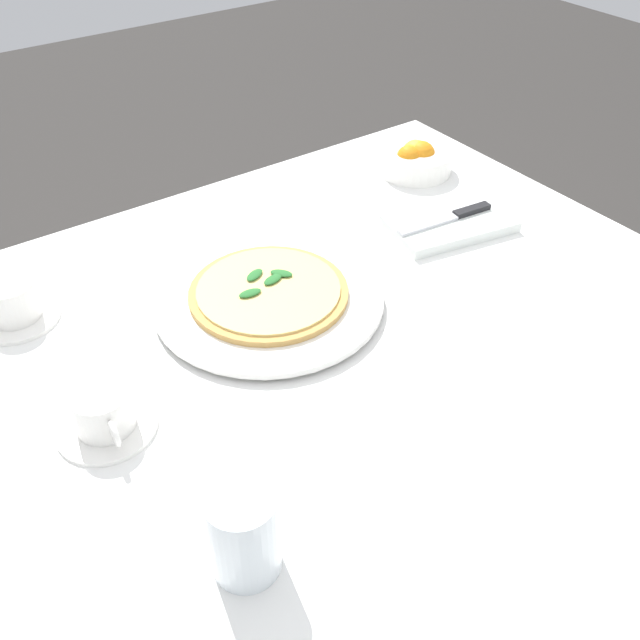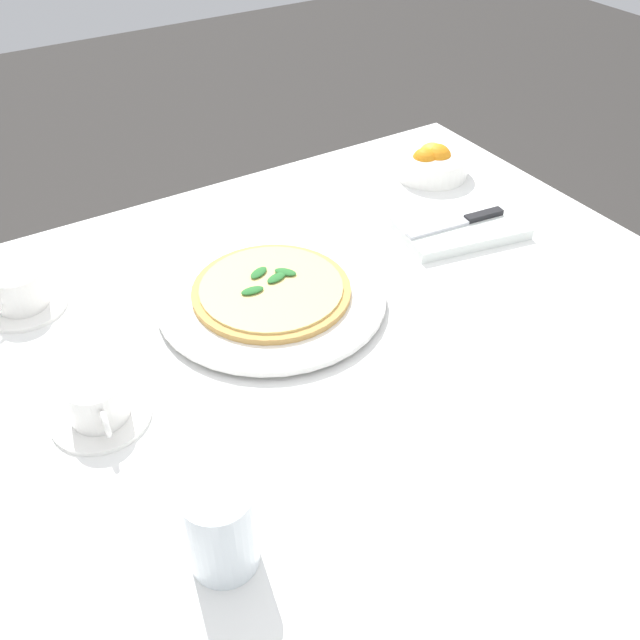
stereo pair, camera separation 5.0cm
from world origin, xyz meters
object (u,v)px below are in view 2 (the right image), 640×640
Objects in this scene: pizza_plate at (272,297)px; citrus_bowl at (431,162)px; coffee_cup_near_right at (98,403)px; water_glass_center_back at (222,533)px; pizza at (271,290)px; dinner_knife at (460,222)px; napkin_folded at (460,228)px; coffee_cup_left_edge at (20,292)px.

pizza_plate is 0.52m from citrus_bowl.
citrus_bowl reaches higher than pizza_plate.
coffee_cup_near_right is 0.28m from water_glass_center_back.
pizza is 0.45m from water_glass_center_back.
coffee_cup_near_right reaches higher than dinner_knife.
pizza reaches higher than napkin_folded.
pizza is at bearing -104.74° from pizza_plate.
pizza is at bearing 23.35° from citrus_bowl.
citrus_bowl is at bearing -158.62° from coffee_cup_near_right.
coffee_cup_near_right is 0.85m from citrus_bowl.
water_glass_center_back reaches higher than pizza.
coffee_cup_left_edge is 0.98× the size of coffee_cup_near_right.
coffee_cup_left_edge is (0.33, -0.19, 0.00)m from pizza.
water_glass_center_back is at bearing 40.83° from napkin_folded.
coffee_cup_left_edge is at bearing -29.67° from pizza.
coffee_cup_left_edge reaches higher than coffee_cup_near_right.
pizza_plate is 0.39m from coffee_cup_left_edge.
pizza_plate is 2.76× the size of coffee_cup_left_edge.
water_glass_center_back reaches higher than dinner_knife.
coffee_cup_near_right is at bearing 18.15° from pizza_plate.
coffee_cup_left_edge is 0.74m from dinner_knife.
water_glass_center_back reaches higher than citrus_bowl.
pizza_plate is at bearing 6.75° from dinner_knife.
coffee_cup_left_edge reaches higher than pizza_plate.
pizza_plate is at bearing 75.26° from pizza.
pizza_plate is at bearing 150.28° from coffee_cup_left_edge.
coffee_cup_near_right is at bearing -79.91° from water_glass_center_back.
napkin_folded is at bearing 165.37° from coffee_cup_left_edge.
napkin_folded is at bearing -179.61° from pizza.
pizza_plate is 2.39× the size of citrus_bowl.
citrus_bowl reaches higher than pizza.
coffee_cup_near_right is 0.68× the size of dinner_knife.
citrus_bowl is (-0.82, -0.02, -0.00)m from coffee_cup_left_edge.
pizza is at bearing 150.33° from coffee_cup_left_edge.
citrus_bowl is (-0.48, -0.21, 0.00)m from pizza.
napkin_folded is 1.23× the size of dinner_knife.
water_glass_center_back is (0.26, 0.37, 0.04)m from pizza_plate.
citrus_bowl is (-0.10, -0.21, 0.02)m from napkin_folded.
coffee_cup_left_edge is 1.16× the size of water_glass_center_back.
napkin_folded is at bearing -171.50° from coffee_cup_near_right.
coffee_cup_left_edge is 0.87× the size of citrus_bowl.
napkin_folded is at bearing -149.91° from water_glass_center_back.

